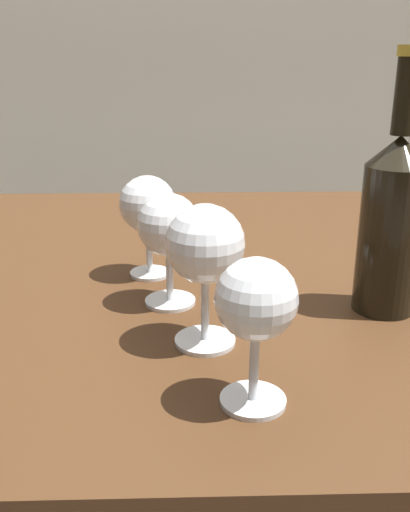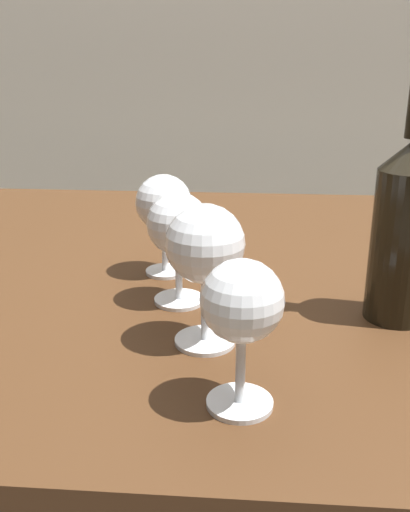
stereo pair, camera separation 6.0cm
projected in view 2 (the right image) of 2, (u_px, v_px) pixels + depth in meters
dining_table at (239, 314)px, 0.88m from camera, size 1.54×0.94×0.73m
wine_glass_cabernet at (242, 305)px, 0.49m from camera, size 0.07×0.07×0.14m
wine_glass_rose at (205, 248)px, 0.60m from camera, size 0.08×0.08×0.16m
wine_glass_white at (178, 227)px, 0.71m from camera, size 0.08×0.08×0.14m
wine_glass_pinot at (164, 206)px, 0.80m from camera, size 0.08×0.08×0.14m
wine_bottle at (405, 226)px, 0.66m from camera, size 0.08×0.08×0.31m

